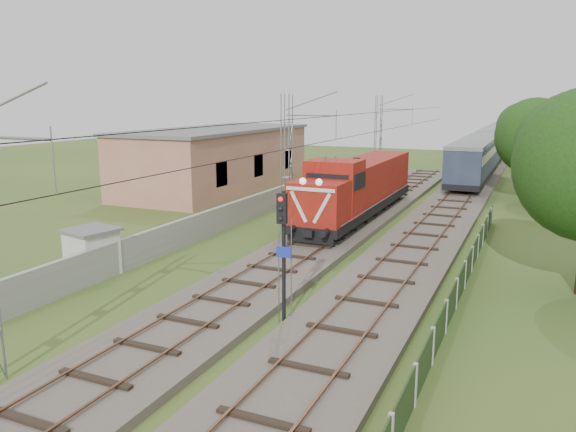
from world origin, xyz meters
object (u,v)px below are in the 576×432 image
at_px(signal_post, 283,235).
at_px(relay_hut, 92,251).
at_px(coach_rake, 495,140).
at_px(locomotive, 358,187).

height_order(signal_post, relay_hut, signal_post).
distance_m(signal_post, relay_hut, 10.49).
bearing_deg(coach_rake, relay_hut, -101.78).
xyz_separation_m(coach_rake, signal_post, (-2.27, -61.13, 0.77)).
xyz_separation_m(locomotive, relay_hut, (-7.40, -15.76, -1.13)).
relative_size(locomotive, relay_hut, 6.87).
relative_size(signal_post, relay_hut, 1.94).
bearing_deg(relay_hut, locomotive, 64.85).
bearing_deg(signal_post, relay_hut, 170.51).
bearing_deg(signal_post, locomotive, 98.88).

